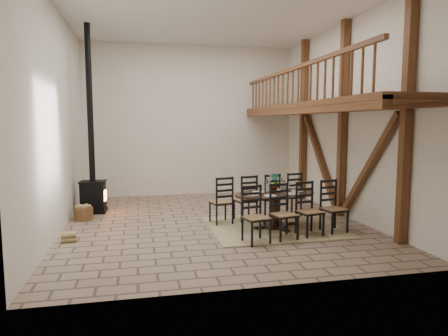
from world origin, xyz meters
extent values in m
plane|color=gray|center=(0.00, 0.00, 0.00)|extent=(8.00, 8.00, 0.00)
cube|color=white|center=(0.00, 4.00, 2.50)|extent=(7.00, 0.02, 5.00)
cube|color=white|center=(0.00, -4.00, 2.50)|extent=(7.00, 0.02, 5.00)
cube|color=white|center=(-3.50, 0.00, 2.50)|extent=(0.02, 8.00, 5.00)
cube|color=white|center=(3.50, 0.00, 2.50)|extent=(0.02, 8.00, 5.00)
cube|color=white|center=(0.00, 0.00, 5.00)|extent=(7.00, 8.00, 0.02)
cube|color=brown|center=(3.38, -2.50, 2.50)|extent=(0.18, 0.18, 5.00)
cube|color=brown|center=(3.38, 0.00, 2.50)|extent=(0.18, 0.18, 5.00)
cube|color=brown|center=(3.38, 2.50, 2.50)|extent=(0.18, 0.18, 5.00)
cube|color=brown|center=(3.38, -1.25, 1.40)|extent=(0.14, 2.16, 2.54)
cube|color=brown|center=(3.38, 1.25, 1.40)|extent=(0.14, 2.16, 2.54)
cube|color=brown|center=(3.38, 0.00, 2.80)|extent=(0.20, 7.80, 0.20)
cube|color=brown|center=(2.70, 0.00, 2.85)|extent=(1.60, 7.80, 0.12)
cube|color=brown|center=(2.00, 0.00, 2.75)|extent=(0.18, 7.80, 0.22)
cube|color=brown|center=(2.00, 0.00, 3.75)|extent=(0.09, 7.60, 0.09)
cube|color=brown|center=(2.00, 0.00, 3.33)|extent=(0.06, 7.60, 0.86)
cube|color=tan|center=(1.30, -0.81, 0.01)|extent=(3.00, 2.50, 0.02)
ellipsoid|color=black|center=(1.30, -0.81, 0.80)|extent=(2.20, 1.60, 0.04)
cylinder|color=black|center=(1.30, -0.81, 0.39)|extent=(0.20, 0.20, 0.74)
cylinder|color=black|center=(1.30, -0.81, 0.05)|extent=(0.61, 0.61, 0.06)
cube|color=#AB7A4F|center=(0.52, -1.88, 0.52)|extent=(0.57, 0.55, 0.04)
cube|color=black|center=(0.52, -1.88, 0.25)|extent=(0.55, 0.55, 0.50)
cube|color=black|center=(0.48, -1.67, 0.83)|extent=(0.42, 0.13, 0.66)
cube|color=#AB7A4F|center=(1.16, -1.74, 0.52)|extent=(0.57, 0.55, 0.04)
cube|color=black|center=(1.16, -1.74, 0.25)|extent=(0.55, 0.55, 0.50)
cube|color=black|center=(1.12, -1.53, 0.83)|extent=(0.42, 0.13, 0.66)
cube|color=#AB7A4F|center=(1.81, -1.60, 0.52)|extent=(0.57, 0.55, 0.04)
cube|color=black|center=(1.81, -1.60, 0.25)|extent=(0.55, 0.55, 0.50)
cube|color=black|center=(1.76, -1.40, 0.83)|extent=(0.42, 0.13, 0.66)
cube|color=#AB7A4F|center=(2.45, -1.46, 0.52)|extent=(0.57, 0.55, 0.04)
cube|color=black|center=(2.45, -1.46, 0.25)|extent=(0.55, 0.55, 0.50)
cube|color=black|center=(2.40, -1.26, 0.83)|extent=(0.42, 0.13, 0.66)
cube|color=#AB7A4F|center=(0.15, -0.17, 0.52)|extent=(0.57, 0.55, 0.04)
cube|color=black|center=(0.15, -0.17, 0.25)|extent=(0.55, 0.55, 0.50)
cube|color=black|center=(0.20, -0.37, 0.83)|extent=(0.42, 0.13, 0.66)
cube|color=#AB7A4F|center=(0.79, -0.03, 0.52)|extent=(0.57, 0.55, 0.04)
cube|color=black|center=(0.79, -0.03, 0.25)|extent=(0.55, 0.55, 0.50)
cube|color=black|center=(0.84, -0.23, 0.83)|extent=(0.42, 0.13, 0.66)
cube|color=#AB7A4F|center=(1.44, 0.11, 0.52)|extent=(0.57, 0.55, 0.04)
cube|color=black|center=(1.44, 0.11, 0.25)|extent=(0.55, 0.55, 0.50)
cube|color=black|center=(1.48, -0.09, 0.83)|extent=(0.42, 0.13, 0.66)
cube|color=#AB7A4F|center=(2.08, 0.25, 0.52)|extent=(0.57, 0.55, 0.04)
cube|color=black|center=(2.08, 0.25, 0.25)|extent=(0.55, 0.55, 0.50)
cube|color=black|center=(2.12, 0.05, 0.83)|extent=(0.42, 0.13, 0.66)
cube|color=white|center=(1.30, -0.81, 0.83)|extent=(1.66, 1.07, 0.01)
cube|color=white|center=(1.30, -0.81, 0.91)|extent=(1.03, 0.53, 0.18)
cylinder|color=white|center=(1.11, -0.85, 0.99)|extent=(0.12, 0.12, 0.34)
cylinder|color=white|center=(1.49, -0.77, 0.99)|extent=(0.12, 0.12, 0.34)
cylinder|color=silver|center=(1.11, -0.85, 0.90)|extent=(0.06, 0.06, 0.16)
cylinder|color=silver|center=(1.49, -0.77, 0.90)|extent=(0.06, 0.06, 0.16)
imported|color=#4C723F|center=(1.29, -0.76, 1.05)|extent=(0.27, 0.21, 0.46)
cube|color=black|center=(-3.00, 1.73, 0.05)|extent=(0.71, 0.57, 0.10)
cube|color=black|center=(-3.00, 1.73, 0.47)|extent=(0.66, 0.51, 0.73)
cube|color=#FF590C|center=(-2.68, 1.70, 0.47)|extent=(0.04, 0.29, 0.29)
cube|color=black|center=(-3.00, 1.73, 0.85)|extent=(0.70, 0.56, 0.04)
cylinder|color=black|center=(-3.00, 1.73, 2.94)|extent=(0.16, 0.16, 4.13)
cylinder|color=brown|center=(-3.16, 0.94, 0.15)|extent=(0.47, 0.47, 0.31)
cube|color=tan|center=(-3.16, 0.94, 0.34)|extent=(0.25, 0.25, 0.09)
cube|color=tan|center=(-3.21, -1.00, 0.10)|extent=(0.30, 0.22, 0.20)
camera|label=1|loc=(-1.77, -9.44, 2.42)|focal=32.00mm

